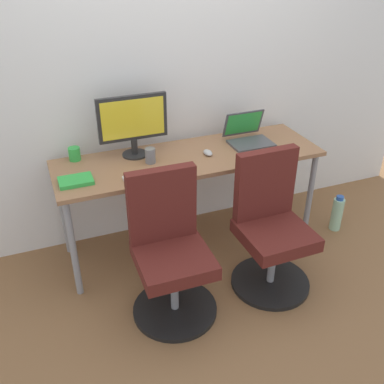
% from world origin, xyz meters
% --- Properties ---
extents(ground_plane, '(5.28, 5.28, 0.00)m').
position_xyz_m(ground_plane, '(0.00, 0.00, 0.00)').
color(ground_plane, brown).
extents(back_wall, '(4.40, 0.04, 2.60)m').
position_xyz_m(back_wall, '(0.00, 0.38, 1.30)').
color(back_wall, white).
rests_on(back_wall, ground).
extents(desk, '(1.89, 0.59, 0.76)m').
position_xyz_m(desk, '(0.00, 0.00, 0.69)').
color(desk, '#996B47').
rests_on(desk, ground).
extents(office_chair_left, '(0.54, 0.54, 0.94)m').
position_xyz_m(office_chair_left, '(-0.35, -0.58, 0.42)').
color(office_chair_left, black).
rests_on(office_chair_left, ground).
extents(office_chair_right, '(0.54, 0.54, 0.94)m').
position_xyz_m(office_chair_right, '(0.35, -0.58, 0.42)').
color(office_chair_right, black).
rests_on(office_chair_right, ground).
extents(water_bottle_on_floor, '(0.09, 0.09, 0.31)m').
position_xyz_m(water_bottle_on_floor, '(1.19, -0.25, 0.15)').
color(water_bottle_on_floor, '#A5D8B2').
rests_on(water_bottle_on_floor, ground).
extents(desktop_monitor, '(0.48, 0.18, 0.43)m').
position_xyz_m(desktop_monitor, '(-0.35, 0.15, 1.01)').
color(desktop_monitor, '#262626').
rests_on(desktop_monitor, desk).
extents(open_laptop, '(0.31, 0.29, 0.22)m').
position_xyz_m(open_laptop, '(0.50, 0.07, 0.81)').
color(open_laptop, '#4C4C51').
rests_on(open_laptop, desk).
extents(keyboard_by_monitor, '(0.34, 0.12, 0.02)m').
position_xyz_m(keyboard_by_monitor, '(-0.35, -0.22, 0.77)').
color(keyboard_by_monitor, silver).
rests_on(keyboard_by_monitor, desk).
extents(keyboard_by_laptop, '(0.34, 0.12, 0.02)m').
position_xyz_m(keyboard_by_laptop, '(0.50, -0.22, 0.77)').
color(keyboard_by_laptop, '#515156').
rests_on(keyboard_by_laptop, desk).
extents(mouse_by_monitor, '(0.06, 0.10, 0.03)m').
position_xyz_m(mouse_by_monitor, '(0.13, -0.03, 0.78)').
color(mouse_by_monitor, '#B7B7B7').
rests_on(mouse_by_monitor, desk).
extents(mouse_by_laptop, '(0.06, 0.10, 0.03)m').
position_xyz_m(mouse_by_laptop, '(-0.08, -0.23, 0.78)').
color(mouse_by_laptop, '#B7B7B7').
rests_on(mouse_by_laptop, desk).
extents(coffee_mug, '(0.08, 0.08, 0.09)m').
position_xyz_m(coffee_mug, '(-0.76, 0.23, 0.81)').
color(coffee_mug, green).
rests_on(coffee_mug, desk).
extents(pen_cup, '(0.07, 0.07, 0.10)m').
position_xyz_m(pen_cup, '(-0.28, 0.00, 0.81)').
color(pen_cup, slate).
rests_on(pen_cup, desk).
extents(notebook, '(0.21, 0.15, 0.03)m').
position_xyz_m(notebook, '(-0.80, -0.10, 0.77)').
color(notebook, green).
rests_on(notebook, desk).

